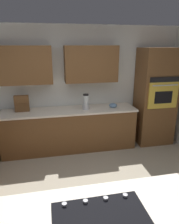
{
  "coord_description": "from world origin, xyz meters",
  "views": [
    {
      "loc": [
        0.51,
        2.41,
        2.2
      ],
      "look_at": [
        -0.2,
        -1.07,
        1.04
      ],
      "focal_mm": 33.04,
      "sensor_mm": 36.0,
      "label": 1
    }
  ],
  "objects_px": {
    "cooktop": "(102,222)",
    "blender": "(86,103)",
    "wall_oven": "(155,97)",
    "spice_rack": "(22,104)",
    "mixing_bowl": "(113,105)"
  },
  "relations": [
    {
      "from": "wall_oven",
      "to": "blender",
      "type": "distance_m",
      "value": 1.6
    },
    {
      "from": "blender",
      "to": "mixing_bowl",
      "type": "height_order",
      "value": "blender"
    },
    {
      "from": "mixing_bowl",
      "to": "spice_rack",
      "type": "xyz_separation_m",
      "value": [
        1.9,
        -0.11,
        0.12
      ]
    },
    {
      "from": "blender",
      "to": "spice_rack",
      "type": "bearing_deg",
      "value": -5.04
    },
    {
      "from": "cooktop",
      "to": "spice_rack",
      "type": "relative_size",
      "value": 2.3
    },
    {
      "from": "wall_oven",
      "to": "cooktop",
      "type": "height_order",
      "value": "wall_oven"
    },
    {
      "from": "wall_oven",
      "to": "mixing_bowl",
      "type": "distance_m",
      "value": 1.01
    },
    {
      "from": "cooktop",
      "to": "blender",
      "type": "xyz_separation_m",
      "value": [
        -0.41,
        -2.9,
        0.13
      ]
    },
    {
      "from": "wall_oven",
      "to": "blender",
      "type": "bearing_deg",
      "value": 1.1
    },
    {
      "from": "cooktop",
      "to": "spice_rack",
      "type": "bearing_deg",
      "value": -73.63
    },
    {
      "from": "cooktop",
      "to": "blender",
      "type": "height_order",
      "value": "blender"
    },
    {
      "from": "mixing_bowl",
      "to": "spice_rack",
      "type": "height_order",
      "value": "spice_rack"
    },
    {
      "from": "wall_oven",
      "to": "cooktop",
      "type": "distance_m",
      "value": 3.56
    },
    {
      "from": "cooktop",
      "to": "blender",
      "type": "bearing_deg",
      "value": -98.12
    },
    {
      "from": "blender",
      "to": "mixing_bowl",
      "type": "distance_m",
      "value": 0.61
    }
  ]
}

